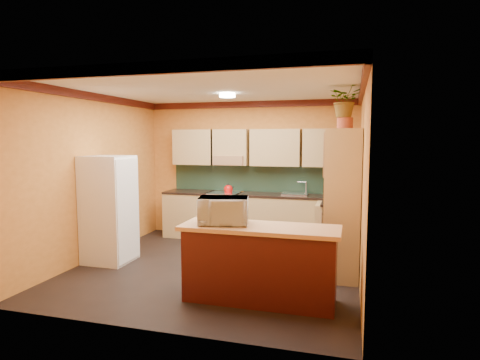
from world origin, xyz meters
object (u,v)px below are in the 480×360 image
object	(u,v)px
stove	(224,216)
pantry	(343,203)
breakfast_bar	(260,266)
microwave	(223,210)
base_cabinets_back	(255,218)
fridge	(109,209)

from	to	relation	value
stove	pantry	xyz separation A→B (m)	(2.30, -1.62, 0.59)
breakfast_bar	stove	bearing A→B (deg)	115.54
microwave	breakfast_bar	bearing A→B (deg)	-12.63
base_cabinets_back	stove	world-z (taller)	stove
fridge	microwave	distance (m)	2.41
breakfast_bar	microwave	xyz separation A→B (m)	(-0.46, 0.00, 0.65)
pantry	breakfast_bar	size ratio (longest dim) A/B	1.17
base_cabinets_back	breakfast_bar	size ratio (longest dim) A/B	2.03
stove	microwave	xyz separation A→B (m)	(0.91, -2.86, 0.64)
base_cabinets_back	stove	xyz separation A→B (m)	(-0.62, -0.00, 0.02)
base_cabinets_back	fridge	xyz separation A→B (m)	(-1.93, -1.94, 0.41)
pantry	microwave	world-z (taller)	pantry
fridge	microwave	world-z (taller)	fridge
breakfast_bar	base_cabinets_back	bearing A→B (deg)	104.53
base_cabinets_back	pantry	size ratio (longest dim) A/B	1.74
stove	breakfast_bar	bearing A→B (deg)	-64.46
base_cabinets_back	fridge	distance (m)	2.77
fridge	breakfast_bar	xyz separation A→B (m)	(2.67, -0.92, -0.41)
base_cabinets_back	breakfast_bar	distance (m)	2.95
breakfast_bar	microwave	size ratio (longest dim) A/B	3.03
fridge	pantry	bearing A→B (deg)	5.13
fridge	breakfast_bar	size ratio (longest dim) A/B	0.94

